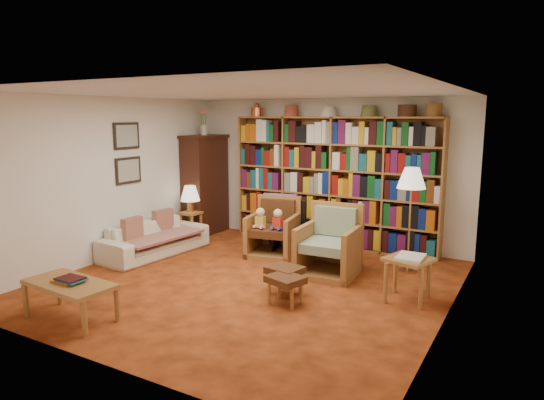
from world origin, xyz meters
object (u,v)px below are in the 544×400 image
Objects in this scene: side_table_papers at (408,265)px; side_table_lamp at (191,220)px; sofa at (155,238)px; footstool_a at (285,281)px; footstool_b at (285,272)px; wheelchair at (293,229)px; floor_lamp at (411,182)px; coffee_table at (70,287)px; armchair_leather at (276,231)px; armchair_sage at (331,247)px.

side_table_lamp is at bearing 165.96° from side_table_papers.
sofa is 3.71× the size of footstool_a.
footstool_b is at bearing 119.23° from footstool_a.
wheelchair is 0.57× the size of floor_lamp.
sofa is 1.68× the size of coffee_table.
side_table_lamp is 0.34× the size of floor_lamp.
armchair_leather is 0.96× the size of armchair_sage.
sofa is at bearing -147.09° from wheelchair.
side_table_lamp reaches higher than footstool_a.
sofa reaches higher than footstool_b.
floor_lamp reaches higher than side_table_papers.
coffee_table is at bearing -132.36° from footstool_b.
armchair_sage is (2.93, -0.50, 0.01)m from side_table_lamp.
side_table_lamp is 0.47× the size of coffee_table.
floor_lamp is at bearing 1.26° from side_table_lamp.
armchair_sage is at bearing -21.70° from armchair_leather.
sofa is 1.95m from armchair_leather.
armchair_leather reaches higher than wheelchair.
wheelchair reaches higher than footstool_a.
floor_lamp is at bearing 63.84° from footstool_a.
wheelchair is 1.41× the size of side_table_papers.
side_table_lamp is 3.16m from footstool_b.
wheelchair is 0.79× the size of coffee_table.
coffee_table is at bearing -140.04° from footstool_a.
floor_lamp reaches higher than footstool_a.
coffee_table is (-1.84, -1.54, 0.09)m from footstool_a.
side_table_lamp is 1.05× the size of footstool_a.
floor_lamp is at bearing 3.60° from armchair_leather.
side_table_lamp reaches higher than coffee_table.
footstool_b is at bearing -96.20° from sofa.
wheelchair is at bearing 150.84° from side_table_papers.
footstool_a is (-0.95, -1.94, -1.02)m from floor_lamp.
footstool_b is (-1.12, -1.64, -1.01)m from floor_lamp.
side_table_lamp is 3.56m from coffee_table.
footstool_b is (2.75, -1.56, -0.07)m from side_table_lamp.
armchair_leather is 2.02× the size of footstool_b.
side_table_papers is 1.24× the size of footstool_a.
side_table_papers is at bearing 20.51° from footstool_b.
sofa reaches higher than footstool_a.
side_table_lamp is 0.54× the size of armchair_leather.
coffee_table is at bearing -152.73° from sofa.
footstool_b is at bearing -65.93° from wheelchair.
side_table_papers is at bearing -85.06° from sofa.
sofa is 1.05m from side_table_lamp.
wheelchair is 3.69m from coffee_table.
side_table_lamp is 0.60× the size of wheelchair.
side_table_lamp is at bearing 107.49° from coffee_table.
footstool_a is at bearing -32.47° from side_table_lamp.
side_table_papers is (4.05, 0.00, 0.19)m from sofa.
armchair_leather reaches higher than footstool_a.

